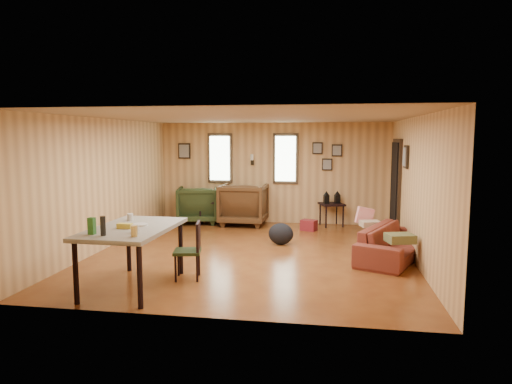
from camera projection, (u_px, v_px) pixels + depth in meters
room at (264, 185)px, 8.26m from camera, size 5.54×6.04×2.44m
sofa at (394, 237)px, 7.69m from camera, size 1.30×1.99×0.75m
recliner_brown at (244, 202)px, 10.72m from camera, size 1.07×1.00×1.08m
recliner_green at (198, 203)px, 10.98m from camera, size 1.09×1.05×0.97m
end_table at (210, 208)px, 10.84m from camera, size 0.62×0.58×0.68m
side_table at (332, 202)px, 10.56m from camera, size 0.66×0.66×0.82m
cooler at (309, 225)px, 10.10m from camera, size 0.39×0.34×0.24m
backpack at (281, 234)px, 8.77m from camera, size 0.54×0.44×0.41m
sofa_pillows at (382, 228)px, 7.83m from camera, size 0.87×1.79×0.37m
dining_table at (132, 232)px, 6.18m from camera, size 1.03×1.68×1.09m
dining_chair at (192, 247)px, 6.62m from camera, size 0.45×0.45×0.84m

